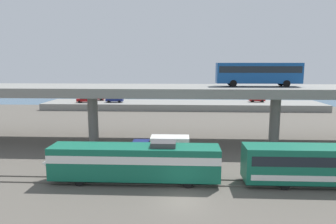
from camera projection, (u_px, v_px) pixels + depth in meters
name	position (u px, v px, depth m)	size (l,w,h in m)	color
ground_plane	(182.00, 200.00, 26.05)	(260.00, 260.00, 0.00)	#565149
rail_strip_near	(182.00, 185.00, 29.22)	(110.00, 0.12, 0.12)	#59544C
rail_strip_far	(182.00, 179.00, 30.76)	(110.00, 0.12, 0.12)	#59544C
train_locomotive	(126.00, 160.00, 29.92)	(17.79, 3.04, 4.18)	#14664C
highway_overpass	(183.00, 92.00, 44.59)	(96.00, 10.81, 8.40)	gray
transit_bus_on_overpass	(258.00, 72.00, 43.61)	(12.00, 2.68, 3.40)	#14478C
service_truck_west	(163.00, 148.00, 36.47)	(6.80, 2.46, 3.04)	navy
pier_parking_lot	(183.00, 105.00, 80.18)	(72.31, 11.37, 1.66)	gray
parked_car_0	(115.00, 99.00, 79.33)	(4.47, 1.91, 1.50)	navy
parked_car_1	(257.00, 99.00, 80.15)	(4.05, 1.83, 1.50)	maroon
parked_car_2	(97.00, 98.00, 83.85)	(4.57, 1.93, 1.50)	maroon
parked_car_3	(85.00, 100.00, 78.91)	(4.29, 1.92, 1.50)	maroon
harbor_water	(183.00, 98.00, 103.00)	(140.00, 36.00, 0.01)	#385B7A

